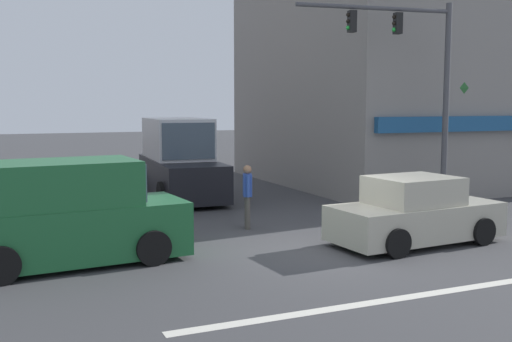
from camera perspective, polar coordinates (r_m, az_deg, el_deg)
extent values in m
plane|color=#3D3D3F|center=(13.57, 6.18, -7.46)|extent=(120.00, 120.00, 0.00)
cube|color=silver|center=(10.78, 15.56, -11.30)|extent=(9.00, 0.24, 0.01)
cube|color=gray|center=(27.06, 15.35, 11.04)|extent=(12.78, 11.11, 11.10)
cylinder|color=#4C3823|center=(22.74, 15.45, 0.74)|extent=(0.32, 0.32, 2.20)
sphere|color=#28602D|center=(22.65, 15.65, 7.49)|extent=(4.19, 4.19, 4.19)
cylinder|color=brown|center=(23.70, 16.33, 7.12)|extent=(0.22, 0.22, 7.32)
cube|color=#473828|center=(23.98, 16.58, 14.93)|extent=(1.40, 0.12, 0.10)
cylinder|color=#47474C|center=(18.89, 17.62, 5.65)|extent=(0.18, 0.18, 6.20)
cylinder|color=#47474C|center=(17.87, 11.31, 14.98)|extent=(4.78, 0.71, 0.12)
cube|color=black|center=(18.15, 13.36, 13.52)|extent=(0.23, 0.26, 0.60)
sphere|color=black|center=(18.12, 13.03, 14.11)|extent=(0.12, 0.12, 0.12)
sphere|color=black|center=(18.10, 13.02, 13.55)|extent=(0.12, 0.12, 0.12)
sphere|color=green|center=(18.07, 13.00, 12.98)|extent=(0.12, 0.12, 0.12)
cube|color=black|center=(17.50, 9.13, 13.88)|extent=(0.23, 0.26, 0.60)
sphere|color=black|center=(17.47, 8.77, 14.50)|extent=(0.12, 0.12, 0.12)
sphere|color=black|center=(17.45, 8.76, 13.91)|extent=(0.12, 0.12, 0.12)
sphere|color=green|center=(17.42, 8.75, 13.33)|extent=(0.12, 0.12, 0.12)
cube|color=#1E6033|center=(12.77, -17.18, -5.54)|extent=(4.73, 2.19, 1.10)
cube|color=#1E6033|center=(12.56, -18.68, -1.16)|extent=(3.33, 2.04, 0.90)
cube|color=#475666|center=(12.91, -11.56, -0.76)|extent=(0.19, 1.66, 0.76)
cylinder|color=black|center=(14.02, -12.09, -5.61)|extent=(0.73, 0.26, 0.72)
cylinder|color=black|center=(12.30, -9.74, -7.23)|extent=(0.73, 0.26, 0.72)
cylinder|color=black|center=(11.77, -23.19, -8.29)|extent=(0.73, 0.26, 0.72)
cube|color=black|center=(20.80, -7.14, -0.55)|extent=(2.33, 5.71, 1.20)
cube|color=silver|center=(21.22, -7.51, 3.10)|extent=(2.10, 3.51, 1.40)
cube|color=#475666|center=(19.55, -6.42, 2.84)|extent=(1.75, 0.16, 1.19)
cylinder|color=black|center=(19.43, -3.10, -1.98)|extent=(0.29, 0.85, 0.84)
cylinder|color=black|center=(18.96, -8.90, -2.26)|extent=(0.29, 0.85, 0.84)
cylinder|color=black|center=(22.75, -5.64, -0.79)|extent=(0.29, 0.85, 0.84)
cylinder|color=black|center=(22.34, -10.62, -0.99)|extent=(0.29, 0.85, 0.84)
cube|color=#B7B29E|center=(14.45, 14.96, -4.60)|extent=(4.21, 1.99, 0.80)
cube|color=#B7B29E|center=(14.27, 14.74, -1.80)|extent=(2.01, 1.69, 0.64)
cube|color=#475666|center=(14.94, 17.51, -1.53)|extent=(0.16, 1.44, 0.54)
cylinder|color=black|center=(15.96, 16.26, -4.42)|extent=(0.65, 0.23, 0.64)
cylinder|color=black|center=(14.81, 20.82, -5.41)|extent=(0.65, 0.23, 0.64)
cylinder|color=black|center=(14.35, 8.86, -5.43)|extent=(0.65, 0.23, 0.64)
cylinder|color=black|center=(13.05, 13.31, -6.71)|extent=(0.65, 0.23, 0.64)
cylinder|color=#4C4742|center=(15.74, -0.84, -3.90)|extent=(0.14, 0.14, 0.86)
cylinder|color=#4C4742|center=(15.56, -0.80, -4.02)|extent=(0.14, 0.14, 0.86)
cube|color=#2D4CA5|center=(15.54, -0.83, -1.35)|extent=(0.32, 0.41, 0.58)
sphere|color=#9E7051|center=(15.49, -0.83, 0.16)|extent=(0.22, 0.22, 0.22)
cylinder|color=#2D4CA5|center=(15.78, -0.89, -1.23)|extent=(0.09, 0.09, 0.56)
cylinder|color=#2D4CA5|center=(15.30, -0.77, -1.47)|extent=(0.09, 0.09, 0.56)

